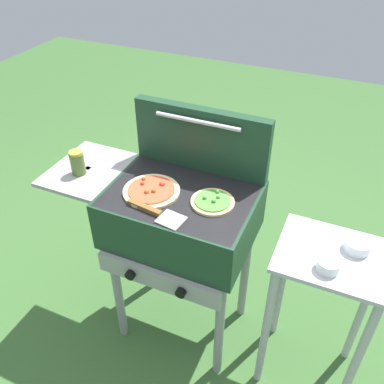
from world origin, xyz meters
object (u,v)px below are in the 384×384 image
Objects in this scene: grill at (179,218)px; topping_bowl_near at (357,246)px; pizza_pepperoni at (152,190)px; pizza_veggie at (213,202)px; sauce_jar at (77,163)px; topping_bowl_far at (328,265)px; prep_table at (323,293)px; spatula at (155,213)px.

grill is 0.76m from topping_bowl_near.
pizza_veggie is (0.27, 0.03, -0.00)m from pizza_pepperoni.
sauce_jar reaches higher than topping_bowl_far.
grill is 0.70m from prep_table.
grill is 8.41× the size of sauce_jar.
grill is at bearing 21.76° from pizza_pepperoni.
sauce_jar is (-0.64, -0.04, 0.05)m from pizza_veggie.
topping_bowl_near is (0.59, 0.08, -0.09)m from pizza_veggie.
sauce_jar is 1.09× the size of topping_bowl_near.
prep_table is at bearing 0.37° from grill.
topping_bowl_near and topping_bowl_far have the same top height.
topping_bowl_far is (0.50, -0.08, -0.09)m from pizza_veggie.
spatula is 0.69m from topping_bowl_far.
topping_bowl_near is (0.75, 0.07, 0.06)m from grill.
pizza_pepperoni is (-0.11, -0.04, 0.15)m from grill.
spatula reaches higher than topping_bowl_far.
pizza_pepperoni reaches higher than spatula.
topping_bowl_far is (1.14, -0.04, -0.14)m from sauce_jar.
grill is at bearing -174.74° from topping_bowl_near.
topping_bowl_near is at bearing 40.43° from prep_table.
sauce_jar reaches higher than pizza_veggie.
topping_bowl_far is at bearing -8.69° from pizza_veggie.
sauce_jar is at bearing -174.45° from grill.
spatula is 0.81m from topping_bowl_near.
sauce_jar is at bearing 178.10° from topping_bowl_far.
grill is 0.22m from pizza_veggie.
grill reaches higher than topping_bowl_far.
topping_bowl_far is at bearing -7.24° from grill.
prep_table is 8.81× the size of topping_bowl_far.
pizza_pepperoni is 0.15m from spatula.
spatula is at bearing -14.63° from sauce_jar.
sauce_jar is at bearing -177.48° from prep_table.
prep_table is (0.67, 0.00, -0.19)m from grill.
grill is 5.26× the size of pizza_veggie.
pizza_pepperoni is 0.31× the size of prep_table.
pizza_veggie reaches higher than prep_table.
pizza_pepperoni is 2.71× the size of topping_bowl_far.
spatula is at bearing -139.59° from pizza_veggie.
pizza_pepperoni is 0.37m from sauce_jar.
spatula is at bearing -173.25° from topping_bowl_far.
pizza_veggie reaches higher than grill.
pizza_veggie is at bearing 171.31° from topping_bowl_far.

